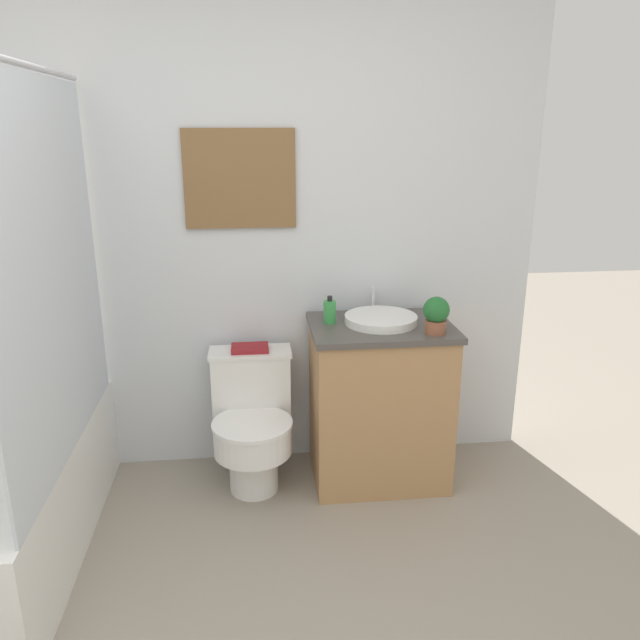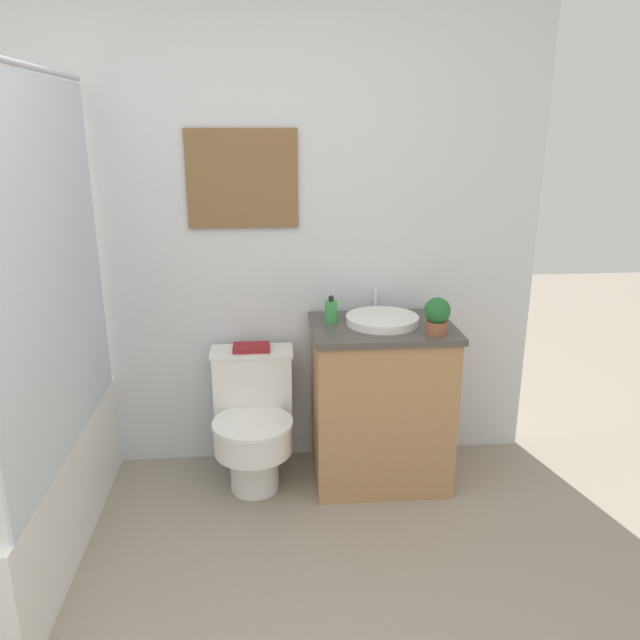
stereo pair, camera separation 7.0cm
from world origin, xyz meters
The scene contains 8 objects.
wall_back centered at (0.00, 1.87, 1.25)m, with size 3.41×0.07×2.50m.
shower_area centered at (-0.85, 1.12, 0.30)m, with size 0.69×1.45×1.98m.
toilet centered at (0.20, 1.58, 0.35)m, with size 0.42×0.54×0.68m.
vanity centered at (0.85, 1.57, 0.42)m, with size 0.70×0.52×0.84m.
sink centered at (0.85, 1.59, 0.86)m, with size 0.36×0.39×0.13m.
soap_bottle centered at (0.60, 1.62, 0.89)m, with size 0.06×0.06×0.14m.
potted_plant centered at (1.07, 1.41, 0.93)m, with size 0.12×0.12×0.18m.
book_on_tank centered at (0.20, 1.70, 0.69)m, with size 0.19×0.13×0.02m.
Camera 2 is at (0.30, -1.29, 1.77)m, focal length 35.00 mm.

